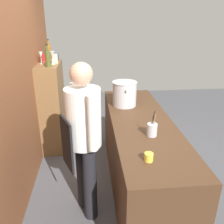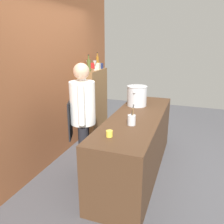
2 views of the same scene
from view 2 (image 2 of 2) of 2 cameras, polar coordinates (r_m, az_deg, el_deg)
The scene contains 15 objects.
ground_plane at distance 3.68m, azimuth 5.73°, elevation -14.30°, with size 8.00×8.00×0.00m, color #4C4C51.
brick_back_panel at distance 3.73m, azimuth -15.19°, elevation 10.24°, with size 4.40×0.10×3.00m, color brown.
prep_counter at distance 3.46m, azimuth 5.96°, elevation -7.98°, with size 2.34×0.70×0.90m, color #472D1C.
bar_cabinet at distance 4.75m, azimuth -4.63°, elevation 2.28°, with size 0.76×0.32×1.37m, color brown.
chef at distance 3.14m, azimuth -7.33°, elevation -0.66°, with size 0.50×0.40×1.66m.
stockpot_large at distance 3.76m, azimuth 6.25°, elevation 4.03°, with size 0.39×0.33×0.33m.
utensil_crock at distance 2.92m, azimuth 4.91°, elevation -1.96°, with size 0.10×0.10×0.27m.
butter_jar at distance 2.57m, azimuth -0.67°, elevation -5.42°, with size 0.08×0.08×0.07m, color yellow.
wine_bottle_olive at distance 4.35m, azimuth -5.81°, elevation 11.58°, with size 0.07×0.07×0.31m.
wine_bottle_amber at distance 4.88m, azimuth -3.64°, elevation 12.38°, with size 0.06×0.06×0.32m.
wine_glass_short at distance 4.62m, azimuth -6.09°, elevation 12.02°, with size 0.07×0.07×0.18m.
wine_glass_tall at distance 4.51m, azimuth -4.31°, elevation 12.03°, with size 0.08×0.08×0.18m.
spice_tin_navy at distance 4.77m, azimuth -2.78°, elevation 11.43°, with size 0.08×0.08×0.11m, color navy.
spice_tin_red at distance 4.83m, azimuth -4.72°, elevation 11.47°, with size 0.08×0.08×0.11m, color red.
spice_tin_cream at distance 4.61m, azimuth -3.60°, elevation 11.31°, with size 0.09×0.09×0.13m, color beige.
Camera 2 is at (-3.04, -0.71, 1.95)m, focal length 36.64 mm.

